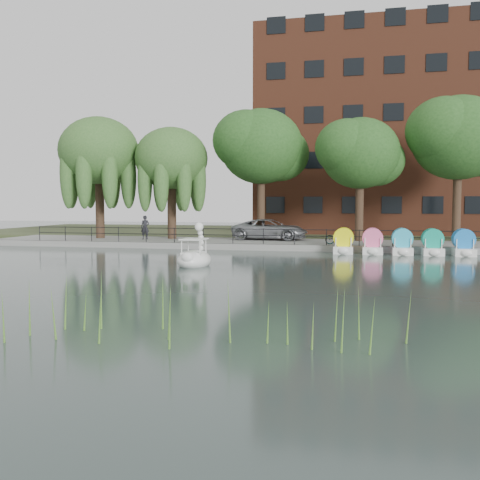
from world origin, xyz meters
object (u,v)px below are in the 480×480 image
(pedestrian, at_px, (145,226))
(swan_boat, at_px, (195,256))
(bicycle, at_px, (339,237))
(minivan, at_px, (270,228))

(pedestrian, xyz_separation_m, swan_boat, (7.32, -11.57, -0.94))
(swan_boat, bearing_deg, bicycle, 56.34)
(minivan, height_order, swan_boat, minivan)
(bicycle, height_order, pedestrian, pedestrian)
(pedestrian, bearing_deg, bicycle, -11.28)
(bicycle, bearing_deg, swan_boat, 149.96)
(minivan, relative_size, bicycle, 3.58)
(bicycle, bearing_deg, pedestrian, 86.39)
(minivan, xyz_separation_m, pedestrian, (-8.92, -1.42, 0.13))
(pedestrian, bearing_deg, swan_boat, -61.37)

